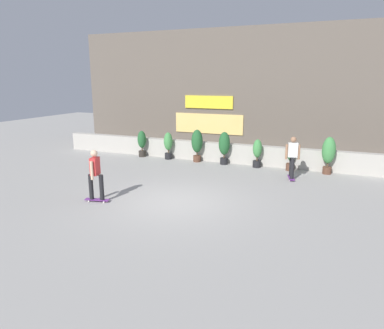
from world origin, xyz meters
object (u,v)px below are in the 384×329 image
potted_plant_0 (142,142)px  potted_plant_6 (329,152)px  potted_plant_3 (224,146)px  skater_foreground (95,173)px  potted_plant_2 (197,143)px  potted_plant_5 (291,155)px  skater_mid_plaza (292,156)px  potted_plant_4 (257,152)px  potted_plant_1 (168,144)px

potted_plant_0 → potted_plant_6: (8.82, 0.00, 0.17)m
potted_plant_3 → skater_foreground: skater_foreground is taller
potted_plant_2 → potted_plant_5: 4.33m
potted_plant_0 → skater_mid_plaza: bearing=-10.5°
potted_plant_4 → potted_plant_5: 1.45m
skater_foreground → potted_plant_3: bearing=70.9°
potted_plant_3 → potted_plant_5: size_ratio=1.23×
potted_plant_5 → skater_foreground: bearing=-128.9°
potted_plant_1 → potted_plant_4: 4.40m
potted_plant_1 → potted_plant_5: size_ratio=1.08×
potted_plant_3 → potted_plant_1: bearing=180.0°
potted_plant_0 → potted_plant_1: potted_plant_1 is taller
potted_plant_3 → skater_mid_plaza: size_ratio=0.89×
potted_plant_6 → potted_plant_2: bearing=180.0°
potted_plant_0 → potted_plant_3: (4.34, -0.00, 0.14)m
potted_plant_0 → potted_plant_2: potted_plant_2 is taller
potted_plant_3 → potted_plant_6: (4.48, 0.00, 0.03)m
potted_plant_0 → potted_plant_4: (5.88, 0.00, -0.04)m
skater_mid_plaza → potted_plant_0: bearing=169.5°
potted_plant_1 → potted_plant_6: 7.34m
potted_plant_3 → potted_plant_4: size_ratio=1.19×
potted_plant_5 → skater_foreground: size_ratio=0.73×
potted_plant_5 → potted_plant_4: bearing=180.0°
skater_mid_plaza → potted_plant_4: bearing=140.0°
potted_plant_3 → potted_plant_4: (1.53, 0.00, -0.18)m
potted_plant_3 → potted_plant_5: bearing=0.0°
potted_plant_3 → potted_plant_5: 2.99m
skater_mid_plaza → potted_plant_1: bearing=167.0°
potted_plant_0 → potted_plant_3: size_ratio=0.88×
potted_plant_2 → skater_mid_plaza: bearing=-17.1°
potted_plant_1 → potted_plant_0: bearing=180.0°
potted_plant_4 → potted_plant_5: bearing=-0.0°
potted_plant_4 → potted_plant_6: 2.95m
potted_plant_3 → skater_foreground: size_ratio=0.89×
potted_plant_5 → potted_plant_6: bearing=0.0°
potted_plant_1 → potted_plant_6: potted_plant_6 is taller
potted_plant_1 → potted_plant_3: (2.86, -0.00, 0.14)m
potted_plant_4 → potted_plant_5: potted_plant_4 is taller
potted_plant_2 → potted_plant_6: (5.82, 0.00, 0.01)m
potted_plant_1 → skater_foreground: bearing=-84.5°
skater_foreground → skater_mid_plaza: (5.45, 5.07, 0.00)m
potted_plant_6 → skater_foreground: bearing=-136.1°
potted_plant_2 → potted_plant_3: (1.34, -0.00, -0.02)m
potted_plant_2 → potted_plant_3: size_ratio=1.02×
potted_plant_1 → potted_plant_2: size_ratio=0.86×
potted_plant_2 → potted_plant_6: potted_plant_6 is taller
potted_plant_2 → potted_plant_4: (2.88, 0.00, -0.21)m
potted_plant_4 → skater_mid_plaza: bearing=-40.0°
potted_plant_2 → potted_plant_6: bearing=0.0°
potted_plant_6 → skater_foreground: 9.33m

